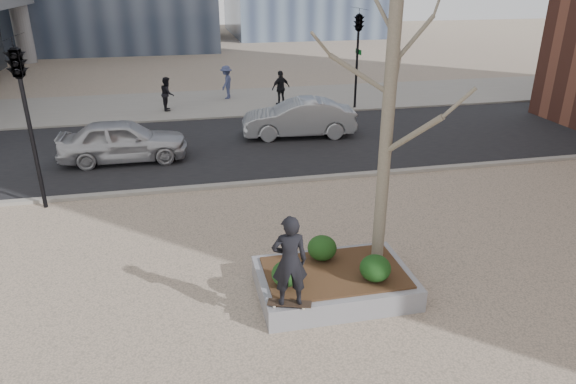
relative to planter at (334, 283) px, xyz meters
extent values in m
plane|color=tan|center=(-1.00, 0.00, -0.23)|extent=(120.00, 120.00, 0.00)
cube|color=black|center=(-1.00, 10.00, -0.21)|extent=(60.00, 8.00, 0.02)
cube|color=gray|center=(-1.00, 17.00, -0.21)|extent=(60.00, 6.00, 0.02)
cube|color=gray|center=(0.00, 0.00, 0.00)|extent=(3.00, 2.00, 0.45)
cube|color=#382314|center=(0.00, 0.00, 0.25)|extent=(2.70, 1.70, 0.04)
ellipsoid|color=black|center=(-1.02, -0.26, 0.50)|extent=(0.56, 0.56, 0.48)
ellipsoid|color=#183912|center=(-0.11, 0.52, 0.52)|extent=(0.59, 0.59, 0.51)
ellipsoid|color=#123B13|center=(0.66, -0.45, 0.52)|extent=(0.59, 0.59, 0.50)
imported|color=black|center=(-1.10, -0.88, 1.15)|extent=(0.65, 0.46, 1.69)
imported|color=silver|center=(-4.63, 9.05, 0.51)|extent=(4.19, 1.72, 1.42)
imported|color=gray|center=(1.80, 10.62, 0.51)|extent=(4.46, 1.91, 1.43)
imported|color=black|center=(-3.16, 15.94, 0.56)|extent=(0.61, 0.77, 1.53)
imported|color=#404973|center=(-0.24, 17.77, 0.63)|extent=(0.97, 1.22, 1.65)
imported|color=black|center=(2.16, 15.81, 0.62)|extent=(1.04, 0.72, 1.65)
camera|label=1|loc=(-2.74, -8.27, 5.64)|focal=32.00mm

